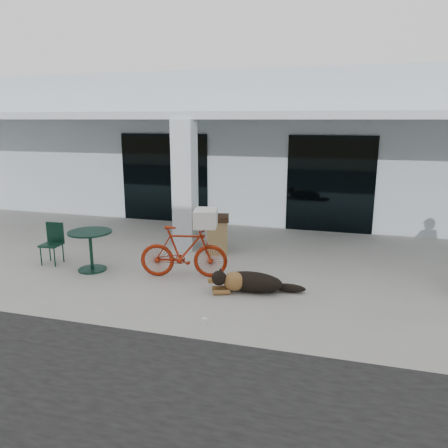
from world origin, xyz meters
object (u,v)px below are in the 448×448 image
(bicycle, at_px, (184,252))
(dog, at_px, (252,281))
(cafe_table_near, at_px, (91,251))
(cafe_chair_near, at_px, (51,244))
(trash_receptacle, at_px, (217,234))

(bicycle, relative_size, dog, 1.33)
(cafe_table_near, bearing_deg, cafe_chair_near, 173.18)
(dog, relative_size, trash_receptacle, 1.45)
(trash_receptacle, bearing_deg, cafe_table_near, -139.03)
(dog, xyz_separation_m, cafe_chair_near, (-4.59, 0.38, 0.23))
(trash_receptacle, bearing_deg, cafe_chair_near, -151.41)
(bicycle, height_order, cafe_chair_near, bicycle)
(dog, bearing_deg, trash_receptacle, 99.82)
(cafe_table_near, distance_m, cafe_chair_near, 1.08)
(cafe_chair_near, bearing_deg, bicycle, -3.18)
(bicycle, relative_size, trash_receptacle, 1.93)
(cafe_chair_near, bearing_deg, dog, -8.45)
(bicycle, xyz_separation_m, trash_receptacle, (0.18, 1.76, -0.07))
(dog, bearing_deg, cafe_chair_near, 153.90)
(bicycle, xyz_separation_m, cafe_chair_near, (-3.10, -0.03, -0.08))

